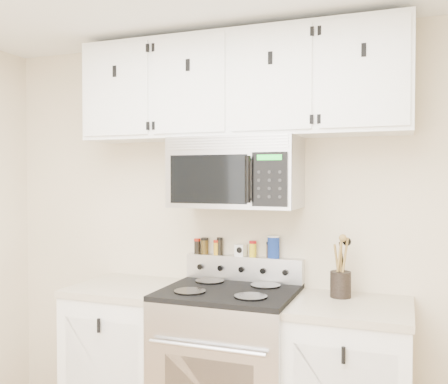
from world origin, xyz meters
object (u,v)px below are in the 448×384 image
at_px(range, 229,368).
at_px(microwave, 236,173).
at_px(utensil_crock, 341,282).
at_px(salt_canister, 273,247).

bearing_deg(range, microwave, 89.77).
height_order(utensil_crock, salt_canister, utensil_crock).
bearing_deg(range, utensil_crock, 13.79).
relative_size(microwave, utensil_crock, 2.22).
height_order(range, microwave, microwave).
relative_size(range, salt_canister, 7.88).
xyz_separation_m(range, salt_canister, (0.19, 0.28, 0.68)).
distance_m(range, utensil_crock, 0.82).
bearing_deg(range, salt_canister, 55.74).
height_order(range, salt_canister, salt_canister).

